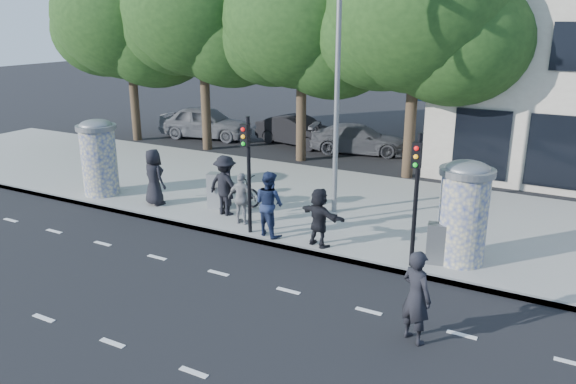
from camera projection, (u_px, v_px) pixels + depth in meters
The scene contains 27 objects.
ground at pixel (183, 296), 12.91m from camera, with size 120.00×120.00×0.00m, color black.
sidewalk at pixel (322, 203), 19.18m from camera, with size 40.00×8.00×0.15m, color gray.
curb at pixel (263, 242), 15.87m from camera, with size 40.00×0.10×0.16m, color slate.
lane_dash_near at pixel (113, 343), 11.07m from camera, with size 32.00×0.12×0.01m, color silver.
lane_dash_far at pixel (219, 273), 14.08m from camera, with size 32.00×0.12×0.01m, color silver.
ad_column_left at pixel (99, 156), 19.51m from camera, with size 1.36×1.36×2.65m.
ad_column_right at pixel (464, 210), 14.02m from camera, with size 1.36×1.36×2.65m.
traffic_pole_near at pixel (248, 163), 15.70m from camera, with size 0.22×0.31×3.40m.
traffic_pole_far at pixel (416, 187), 13.51m from camera, with size 0.22×0.31×3.40m.
street_lamp at pixel (337, 65), 16.67m from camera, with size 0.25×0.93×8.00m.
tree_far_left at pixel (128, 16), 27.46m from camera, with size 7.20×7.20×9.26m.
tree_mid_left at pixel (201, 9), 25.32m from camera, with size 7.20×7.20×9.57m.
tree_near_left at pixel (302, 19), 23.34m from camera, with size 6.80×6.80×8.97m.
tree_center at pixel (418, 12), 20.65m from camera, with size 7.00×7.00×9.30m.
ped_a at pixel (154, 177), 18.52m from camera, with size 0.92×0.60×1.88m, color black.
ped_b at pixel (227, 186), 17.64m from camera, with size 0.66×0.43×1.80m, color black.
ped_c at pixel (269, 204), 15.89m from camera, with size 0.92×0.71×1.89m, color #1D2849.
ped_d at pixel (225, 185), 17.57m from camera, with size 1.24×0.71×1.91m, color black.
ped_e at pixel (242, 199), 16.80m from camera, with size 0.93×0.53×1.59m, color gray.
ped_f at pixel (319, 217), 15.17m from camera, with size 1.52×0.55×1.64m, color black.
man_road at pixel (416, 297), 10.89m from camera, with size 0.70×0.46×1.92m, color black.
bicycle at pixel (237, 189), 18.67m from camera, with size 1.93×0.67×1.02m, color black.
cabinet_left at pixel (217, 191), 18.26m from camera, with size 0.56×0.41×1.17m, color gray.
cabinet_right at pixel (437, 243), 14.17m from camera, with size 0.51×0.37×1.06m, color slate.
car_left at pixel (206, 122), 29.52m from camera, with size 4.89×1.97×1.66m, color slate.
car_mid at pixel (298, 131), 27.85m from camera, with size 4.42×1.54×1.46m, color black.
car_right at pixel (359, 139), 26.32m from camera, with size 4.57×1.86×1.32m, color #4C4D52.
Camera 1 is at (7.66, -9.04, 6.16)m, focal length 35.00 mm.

